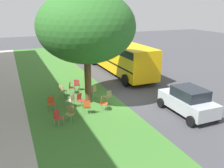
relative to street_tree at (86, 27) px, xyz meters
name	(u,v)px	position (x,y,z in m)	size (l,w,h in m)	color
ground	(123,100)	(-0.65, -2.23, -4.89)	(80.00, 80.00, 0.00)	#424247
grass_verge	(77,108)	(-0.65, 0.97, -4.88)	(48.00, 6.00, 0.01)	#3D752D
sidewalk_strip	(1,120)	(-0.65, 5.37, -4.88)	(48.00, 2.80, 0.01)	#ADA89E
street_tree	(86,27)	(0.00, 0.00, 0.00)	(6.03, 6.03, 7.13)	brown
chair_0	(62,90)	(1.62, 1.40, -4.37)	(0.58, 0.58, 0.88)	olive
chair_1	(80,99)	(-0.60, 0.72, -4.37)	(0.57, 0.56, 0.88)	#B7332D
chair_2	(58,116)	(-2.56, 2.53, -4.37)	(0.58, 0.58, 0.88)	#B7332D
chair_3	(93,90)	(0.64, -0.55, -4.37)	(0.58, 0.58, 0.88)	olive
chair_4	(103,102)	(-1.68, -0.39, -4.37)	(0.56, 0.57, 0.88)	#C64C1E
chair_5	(51,102)	(-0.45, 2.51, -4.37)	(0.43, 0.43, 0.88)	#C64C1E
chair_6	(108,96)	(-0.77, -1.08, -4.37)	(0.55, 0.54, 0.88)	olive
chair_7	(87,106)	(-1.81, 0.67, -4.37)	(0.52, 0.51, 0.88)	#C64C1E
chair_8	(71,87)	(2.02, 0.65, -4.37)	(0.55, 0.55, 0.88)	brown
chair_9	(77,84)	(2.51, 0.11, -4.37)	(0.54, 0.53, 0.88)	#B7332D
chair_10	(70,112)	(-2.32, 1.81, -4.37)	(0.58, 0.58, 0.88)	olive
chair_11	(71,100)	(-0.47, 1.28, -4.37)	(0.59, 0.59, 0.88)	beige
parked_car	(188,101)	(-4.10, -4.77, -4.05)	(3.70, 1.92, 1.65)	#ADB2B7
school_bus	(119,54)	(6.07, -5.00, -3.13)	(10.40, 2.80, 2.88)	yellow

